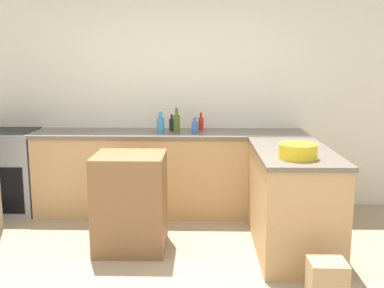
# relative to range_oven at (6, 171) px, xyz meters

# --- Properties ---
(wall_back) EXTENTS (8.00, 0.06, 2.70)m
(wall_back) POSITION_rel_range_oven_xyz_m (1.92, 0.34, 0.88)
(wall_back) COLOR silver
(wall_back) RESTS_ON ground_plane
(counter_back) EXTENTS (3.06, 0.66, 0.94)m
(counter_back) POSITION_rel_range_oven_xyz_m (1.92, 0.00, -0.00)
(counter_back) COLOR tan
(counter_back) RESTS_ON ground_plane
(counter_peninsula) EXTENTS (0.69, 1.42, 0.94)m
(counter_peninsula) POSITION_rel_range_oven_xyz_m (3.10, -1.01, -0.00)
(counter_peninsula) COLOR tan
(counter_peninsula) RESTS_ON ground_plane
(range_oven) EXTENTS (0.76, 0.63, 0.95)m
(range_oven) POSITION_rel_range_oven_xyz_m (0.00, 0.00, 0.00)
(range_oven) COLOR #99999E
(range_oven) RESTS_ON ground_plane
(island_table) EXTENTS (0.64, 0.57, 0.90)m
(island_table) POSITION_rel_range_oven_xyz_m (1.61, -1.06, -0.03)
(island_table) COLOR brown
(island_table) RESTS_ON ground_plane
(mixing_bowl) EXTENTS (0.31, 0.31, 0.12)m
(mixing_bowl) POSITION_rel_range_oven_xyz_m (3.06, -1.39, 0.53)
(mixing_bowl) COLOR yellow
(mixing_bowl) RESTS_ON counter_peninsula
(water_bottle_blue) EXTENTS (0.07, 0.07, 0.18)m
(water_bottle_blue) POSITION_rel_range_oven_xyz_m (2.19, -0.11, 0.54)
(water_bottle_blue) COLOR #386BB7
(water_bottle_blue) RESTS_ON counter_back
(wine_bottle_dark) EXTENTS (0.06, 0.06, 0.19)m
(wine_bottle_dark) POSITION_rel_range_oven_xyz_m (1.93, 0.09, 0.54)
(wine_bottle_dark) COLOR black
(wine_bottle_dark) RESTS_ON counter_back
(dish_soap_bottle) EXTENTS (0.09, 0.09, 0.24)m
(dish_soap_bottle) POSITION_rel_range_oven_xyz_m (1.81, -0.08, 0.56)
(dish_soap_bottle) COLOR #338CBF
(dish_soap_bottle) RESTS_ON counter_back
(olive_oil_bottle) EXTENTS (0.07, 0.07, 0.28)m
(olive_oil_bottle) POSITION_rel_range_oven_xyz_m (1.99, -0.09, 0.58)
(olive_oil_bottle) COLOR #475B1E
(olive_oil_bottle) RESTS_ON counter_back
(hot_sauce_bottle) EXTENTS (0.06, 0.06, 0.21)m
(hot_sauce_bottle) POSITION_rel_range_oven_xyz_m (2.26, 0.11, 0.55)
(hot_sauce_bottle) COLOR red
(hot_sauce_bottle) RESTS_ON counter_back
(paper_bag) EXTENTS (0.26, 0.22, 0.34)m
(paper_bag) POSITION_rel_range_oven_xyz_m (3.16, -2.04, -0.30)
(paper_bag) COLOR tan
(paper_bag) RESTS_ON ground_plane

